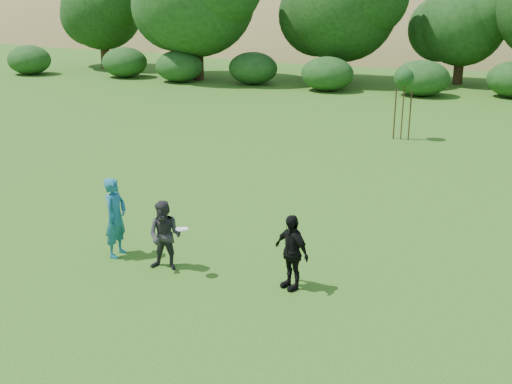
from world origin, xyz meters
TOP-DOWN VIEW (x-y plane):
  - ground at (0.00, 0.00)m, footprint 120.00×120.00m
  - player_teal at (-2.53, 0.59)m, footprint 0.45×0.68m
  - player_grey at (-1.12, 0.32)m, footprint 0.82×0.67m
  - player_black at (1.74, 0.41)m, footprint 1.01×0.82m
  - frisbee at (-0.61, 0.15)m, footprint 0.27×0.27m
  - sapling at (1.91, 14.64)m, footprint 0.70×0.70m
  - hillside at (-0.56, 68.45)m, footprint 150.00×72.00m
  - tree_row at (3.23, 28.68)m, footprint 53.92×10.38m

SIDE VIEW (x-z plane):
  - hillside at x=-0.56m, z-range -37.97..14.03m
  - ground at x=0.00m, z-range 0.00..0.00m
  - player_grey at x=-1.12m, z-range 0.00..1.57m
  - player_black at x=1.74m, z-range 0.00..1.61m
  - player_teal at x=-2.53m, z-range 0.00..1.87m
  - frisbee at x=-0.61m, z-range 1.05..1.10m
  - sapling at x=1.91m, z-range 0.99..3.84m
  - tree_row at x=3.23m, z-range 0.06..9.69m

